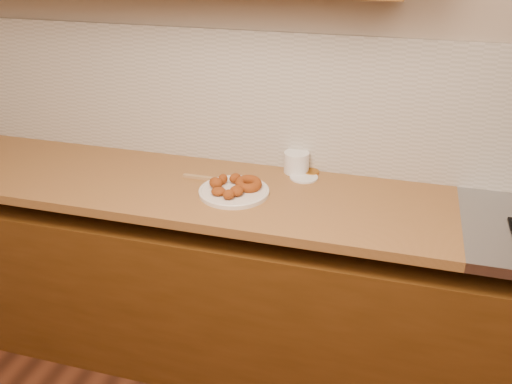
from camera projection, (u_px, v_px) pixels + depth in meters
The scene contains 11 objects.
wall_back at pixel (347, 72), 2.23m from camera, with size 4.00×0.02×2.70m, color tan.
base_cabinet at pixel (322, 305), 2.40m from camera, with size 3.60×0.60×0.77m, color #562F0F.
butcher_block at pixel (179, 187), 2.33m from camera, with size 2.30×0.62×0.04m, color #9C6837.
backsplash at pixel (344, 108), 2.29m from camera, with size 3.60×0.02×0.60m, color beige.
donut_plate at pixel (234, 192), 2.23m from camera, with size 0.29×0.29×0.02m, color silver.
ring_donut at pixel (248, 184), 2.23m from camera, with size 0.11×0.11×0.04m, color brown.
fried_dough_chunks at pixel (226, 186), 2.21m from camera, with size 0.17×0.22×0.05m.
plastic_tub at pixel (296, 162), 2.41m from camera, with size 0.11×0.11×0.09m, color white.
tub_lid at pixel (304, 177), 2.37m from camera, with size 0.12×0.12×0.01m, color white.
brass_jar_lid at pixel (311, 172), 2.41m from camera, with size 0.07×0.07×0.01m, color #B77524.
wooden_utensil at pixel (200, 177), 2.36m from camera, with size 0.16×0.02×0.01m, color #A68150.
Camera 1 is at (0.24, -0.24, 1.90)m, focal length 38.00 mm.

